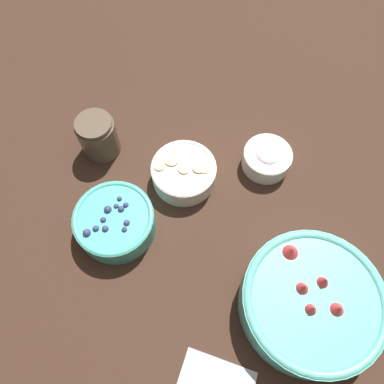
% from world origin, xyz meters
% --- Properties ---
extents(ground_plane, '(4.00, 4.00, 0.00)m').
position_xyz_m(ground_plane, '(0.00, 0.00, 0.00)').
color(ground_plane, '#382319').
extents(bowl_strawberries, '(0.26, 0.26, 0.10)m').
position_xyz_m(bowl_strawberries, '(-0.20, 0.09, 0.05)').
color(bowl_strawberries, '#56B7A8').
rests_on(bowl_strawberries, ground_plane).
extents(bowl_blueberries, '(0.16, 0.16, 0.07)m').
position_xyz_m(bowl_blueberries, '(0.19, -0.01, 0.03)').
color(bowl_blueberries, '#47AD9E').
rests_on(bowl_blueberries, ground_plane).
extents(bowl_bananas, '(0.14, 0.14, 0.05)m').
position_xyz_m(bowl_bananas, '(0.07, -0.15, 0.03)').
color(bowl_bananas, white).
rests_on(bowl_bananas, ground_plane).
extents(bowl_cream, '(0.11, 0.11, 0.06)m').
position_xyz_m(bowl_cream, '(-0.11, -0.21, 0.03)').
color(bowl_cream, white).
rests_on(bowl_cream, ground_plane).
extents(jar_chocolate, '(0.09, 0.09, 0.10)m').
position_xyz_m(jar_chocolate, '(0.27, -0.20, 0.05)').
color(jar_chocolate, brown).
rests_on(jar_chocolate, ground_plane).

